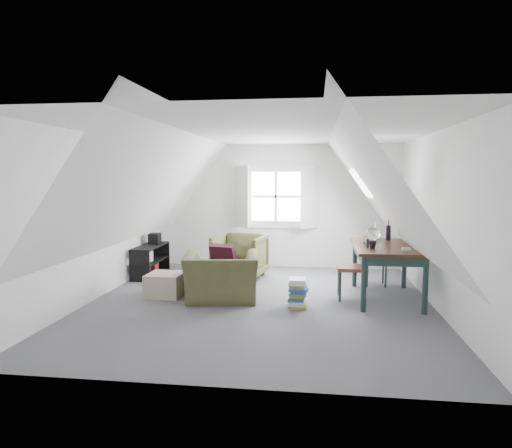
# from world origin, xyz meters

# --- Properties ---
(floor) EXTENTS (5.50, 5.50, 0.00)m
(floor) POSITION_xyz_m (0.00, 0.00, 0.00)
(floor) COLOR #535358
(floor) RESTS_ON ground
(ceiling) EXTENTS (5.50, 5.50, 0.00)m
(ceiling) POSITION_xyz_m (0.00, 0.00, 2.50)
(ceiling) COLOR white
(ceiling) RESTS_ON wall_back
(wall_back) EXTENTS (5.00, 0.00, 5.00)m
(wall_back) POSITION_xyz_m (0.00, 2.75, 1.25)
(wall_back) COLOR white
(wall_back) RESTS_ON ground
(wall_front) EXTENTS (5.00, 0.00, 5.00)m
(wall_front) POSITION_xyz_m (0.00, -2.75, 1.25)
(wall_front) COLOR white
(wall_front) RESTS_ON ground
(wall_left) EXTENTS (0.00, 5.50, 5.50)m
(wall_left) POSITION_xyz_m (-2.50, 0.00, 1.25)
(wall_left) COLOR white
(wall_left) RESTS_ON ground
(wall_right) EXTENTS (0.00, 5.50, 5.50)m
(wall_right) POSITION_xyz_m (2.50, 0.00, 1.25)
(wall_right) COLOR white
(wall_right) RESTS_ON ground
(slope_left) EXTENTS (3.19, 5.50, 4.48)m
(slope_left) POSITION_xyz_m (-1.55, 0.00, 1.78)
(slope_left) COLOR white
(slope_left) RESTS_ON wall_left
(slope_right) EXTENTS (3.19, 5.50, 4.48)m
(slope_right) POSITION_xyz_m (1.55, 0.00, 1.78)
(slope_right) COLOR white
(slope_right) RESTS_ON wall_right
(dormer_window) EXTENTS (1.71, 0.35, 1.30)m
(dormer_window) POSITION_xyz_m (0.00, 2.68, 1.45)
(dormer_window) COLOR white
(dormer_window) RESTS_ON wall_back
(skylight) EXTENTS (0.35, 0.75, 0.47)m
(skylight) POSITION_xyz_m (1.55, 1.30, 1.75)
(skylight) COLOR white
(skylight) RESTS_ON slope_right
(armchair_near) EXTENTS (1.22, 1.10, 0.71)m
(armchair_near) POSITION_xyz_m (-0.59, 0.07, 0.00)
(armchair_near) COLOR #474A25
(armchair_near) RESTS_ON floor
(armchair_far) EXTENTS (1.00, 1.02, 0.81)m
(armchair_far) POSITION_xyz_m (-0.56, 1.56, 0.00)
(armchair_far) COLOR #474A25
(armchair_far) RESTS_ON floor
(throw_pillow) EXTENTS (0.44, 0.33, 0.41)m
(throw_pillow) POSITION_xyz_m (-0.59, 0.22, 0.63)
(throw_pillow) COLOR #3B1021
(throw_pillow) RESTS_ON armchair_near
(ottoman) EXTENTS (0.55, 0.55, 0.36)m
(ottoman) POSITION_xyz_m (-1.51, 0.19, 0.18)
(ottoman) COLOR tan
(ottoman) RESTS_ON floor
(dining_table) EXTENTS (0.99, 1.65, 0.83)m
(dining_table) POSITION_xyz_m (1.88, 0.46, 0.72)
(dining_table) COLOR black
(dining_table) RESTS_ON floor
(demijohn) EXTENTS (0.23, 0.23, 0.32)m
(demijohn) POSITION_xyz_m (1.73, 0.91, 0.96)
(demijohn) COLOR silver
(demijohn) RESTS_ON dining_table
(vase_twigs) EXTENTS (0.08, 0.09, 0.61)m
(vase_twigs) POSITION_xyz_m (1.98, 1.01, 0.96)
(vase_twigs) COLOR black
(vase_twigs) RESTS_ON dining_table
(cup) EXTENTS (0.14, 0.14, 0.10)m
(cup) POSITION_xyz_m (1.63, 0.16, 0.83)
(cup) COLOR black
(cup) RESTS_ON dining_table
(paper_box) EXTENTS (0.12, 0.08, 0.04)m
(paper_box) POSITION_xyz_m (2.08, 0.01, 0.84)
(paper_box) COLOR white
(paper_box) RESTS_ON dining_table
(dining_chair_far) EXTENTS (0.38, 0.38, 0.80)m
(dining_chair_far) POSITION_xyz_m (1.84, 1.29, 0.42)
(dining_chair_far) COLOR brown
(dining_chair_far) RESTS_ON floor
(dining_chair_near) EXTENTS (0.45, 0.45, 0.96)m
(dining_chair_near) POSITION_xyz_m (1.40, 0.38, 0.50)
(dining_chair_near) COLOR brown
(dining_chair_near) RESTS_ON floor
(media_shelf) EXTENTS (0.37, 1.12, 0.57)m
(media_shelf) POSITION_xyz_m (-2.26, 1.53, 0.26)
(media_shelf) COLOR black
(media_shelf) RESTS_ON floor
(electronics_box) EXTENTS (0.20, 0.28, 0.21)m
(electronics_box) POSITION_xyz_m (-2.26, 1.82, 0.66)
(electronics_box) COLOR black
(electronics_box) RESTS_ON media_shelf
(magazine_stack) EXTENTS (0.31, 0.37, 0.41)m
(magazine_stack) POSITION_xyz_m (0.57, -0.17, 0.21)
(magazine_stack) COLOR #B29933
(magazine_stack) RESTS_ON floor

